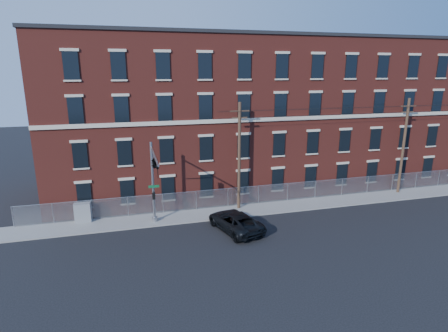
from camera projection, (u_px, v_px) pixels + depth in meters
ground at (236, 236)px, 29.05m from camera, size 140.00×140.00×0.00m
sidewalk at (335, 201)px, 36.74m from camera, size 65.00×3.00×0.12m
mill_building at (299, 111)px, 43.03m from camera, size 55.30×14.32×16.30m
chain_link_fence at (329, 188)px, 37.70m from camera, size 59.06×0.06×1.85m
traffic_signal_mast at (154, 169)px, 28.20m from camera, size 0.90×6.75×7.00m
utility_pole_near at (239, 155)px, 33.43m from camera, size 1.80×0.28×10.00m
utility_pole_mid at (404, 145)px, 37.98m from camera, size 1.80×0.28×10.00m
overhead_wires at (408, 108)px, 37.02m from camera, size 40.00×0.62×0.62m
pickup_truck at (235, 221)px, 29.97m from camera, size 4.07×6.17×1.57m
utility_cabinet at (83, 212)px, 31.38m from camera, size 1.35×0.68×1.68m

